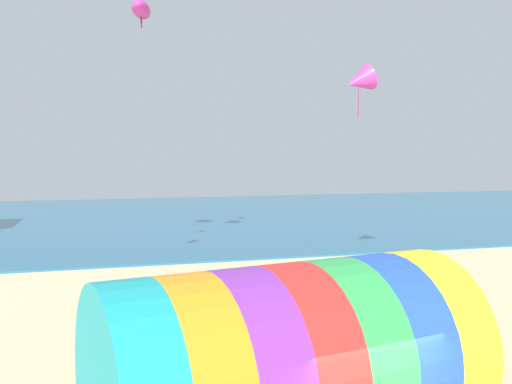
{
  "coord_description": "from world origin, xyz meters",
  "views": [
    {
      "loc": [
        -4.18,
        -6.9,
        5.44
      ],
      "look_at": [
        -1.04,
        4.2,
        4.64
      ],
      "focal_mm": 40.0,
      "sensor_mm": 36.0,
      "label": 1
    }
  ],
  "objects_px": {
    "giant_inflatable_tube": "(289,365)",
    "bystander_near_water": "(429,291)",
    "kite_magenta_delta": "(359,81)",
    "kite_magenta_parafoil": "(141,10)",
    "kite_handler": "(473,374)"
  },
  "relations": [
    {
      "from": "giant_inflatable_tube",
      "to": "bystander_near_water",
      "type": "height_order",
      "value": "giant_inflatable_tube"
    },
    {
      "from": "kite_magenta_delta",
      "to": "bystander_near_water",
      "type": "relative_size",
      "value": 1.26
    },
    {
      "from": "giant_inflatable_tube",
      "to": "kite_magenta_parafoil",
      "type": "bearing_deg",
      "value": 113.51
    },
    {
      "from": "giant_inflatable_tube",
      "to": "kite_handler",
      "type": "xyz_separation_m",
      "value": [
        4.27,
        0.71,
        -0.89
      ]
    },
    {
      "from": "giant_inflatable_tube",
      "to": "bystander_near_water",
      "type": "bearing_deg",
      "value": 44.03
    },
    {
      "from": "giant_inflatable_tube",
      "to": "kite_magenta_parafoil",
      "type": "height_order",
      "value": "kite_magenta_parafoil"
    },
    {
      "from": "kite_magenta_parafoil",
      "to": "bystander_near_water",
      "type": "distance_m",
      "value": 12.5
    },
    {
      "from": "kite_handler",
      "to": "kite_magenta_parafoil",
      "type": "height_order",
      "value": "kite_magenta_parafoil"
    },
    {
      "from": "kite_magenta_parafoil",
      "to": "kite_handler",
      "type": "bearing_deg",
      "value": -32.38
    },
    {
      "from": "kite_handler",
      "to": "bystander_near_water",
      "type": "bearing_deg",
      "value": 64.28
    },
    {
      "from": "giant_inflatable_tube",
      "to": "kite_handler",
      "type": "bearing_deg",
      "value": 9.42
    },
    {
      "from": "kite_magenta_delta",
      "to": "kite_handler",
      "type": "bearing_deg",
      "value": -104.97
    },
    {
      "from": "giant_inflatable_tube",
      "to": "kite_magenta_parafoil",
      "type": "distance_m",
      "value": 8.7
    },
    {
      "from": "giant_inflatable_tube",
      "to": "kite_magenta_delta",
      "type": "distance_m",
      "value": 16.4
    },
    {
      "from": "kite_magenta_parafoil",
      "to": "bystander_near_water",
      "type": "height_order",
      "value": "kite_magenta_parafoil"
    }
  ]
}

